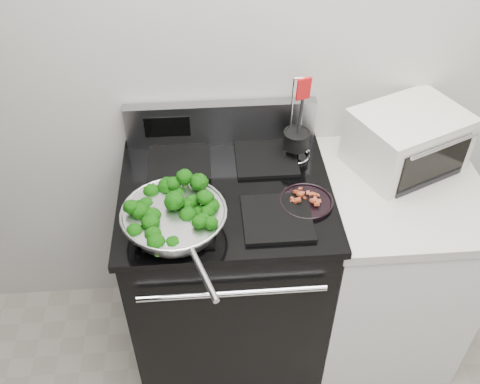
{
  "coord_description": "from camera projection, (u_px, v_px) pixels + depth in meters",
  "views": [
    {
      "loc": [
        -0.36,
        -0.07,
        2.26
      ],
      "look_at": [
        -0.25,
        1.36,
        0.98
      ],
      "focal_mm": 40.0,
      "sensor_mm": 36.0,
      "label": 1
    }
  ],
  "objects": [
    {
      "name": "counter",
      "position": [
        383.0,
        265.0,
        2.34
      ],
      "size": [
        0.62,
        0.68,
        0.92
      ],
      "color": "white",
      "rests_on": "floor"
    },
    {
      "name": "back_wall",
      "position": [
        299.0,
        44.0,
        1.98
      ],
      "size": [
        4.0,
        0.02,
        2.7
      ],
      "primitive_type": "cube",
      "color": "beige",
      "rests_on": "ground"
    },
    {
      "name": "utensil_holder",
      "position": [
        296.0,
        144.0,
        2.08
      ],
      "size": [
        0.12,
        0.12,
        0.36
      ],
      "rotation": [
        0.0,
        0.0,
        0.29
      ],
      "color": "silver",
      "rests_on": "gas_range"
    },
    {
      "name": "toaster_oven",
      "position": [
        407.0,
        140.0,
        2.06
      ],
      "size": [
        0.49,
        0.44,
        0.23
      ],
      "rotation": [
        0.0,
        0.0,
        0.42
      ],
      "color": "white",
      "rests_on": "counter"
    },
    {
      "name": "gas_range",
      "position": [
        227.0,
        270.0,
        2.29
      ],
      "size": [
        0.79,
        0.69,
        1.13
      ],
      "color": "black",
      "rests_on": "floor"
    },
    {
      "name": "skillet",
      "position": [
        175.0,
        219.0,
        1.78
      ],
      "size": [
        0.36,
        0.55,
        0.08
      ],
      "rotation": [
        0.0,
        0.0,
        0.33
      ],
      "color": "silver",
      "rests_on": "gas_range"
    },
    {
      "name": "broccoli_pile",
      "position": [
        174.0,
        214.0,
        1.77
      ],
      "size": [
        0.28,
        0.28,
        0.1
      ],
      "primitive_type": null,
      "color": "black",
      "rests_on": "skillet"
    },
    {
      "name": "bacon_plate",
      "position": [
        306.0,
        199.0,
        1.91
      ],
      "size": [
        0.19,
        0.19,
        0.04
      ],
      "rotation": [
        0.0,
        0.0,
        0.11
      ],
      "color": "black",
      "rests_on": "gas_range"
    }
  ]
}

